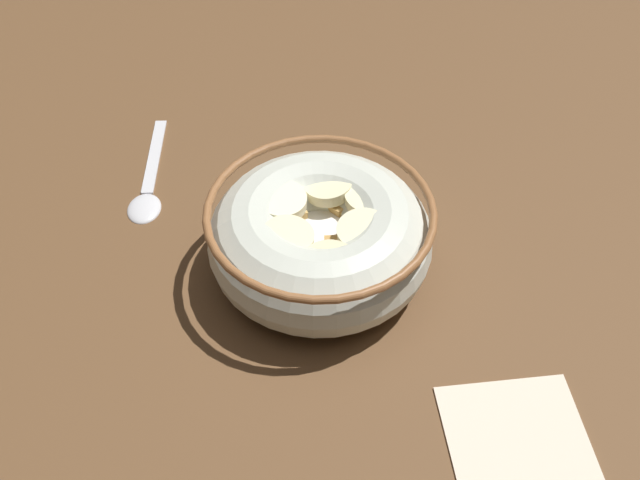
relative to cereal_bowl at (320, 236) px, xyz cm
name	(u,v)px	position (x,y,z in cm)	size (l,w,h in cm)	color
ground_plane	(320,276)	(-0.02, -0.01, -4.39)	(104.36, 104.36, 2.00)	brown
cereal_bowl	(320,236)	(0.00, 0.00, 0.00)	(16.19, 16.19, 6.23)	beige
spoon	(147,189)	(-14.27, -8.08, -3.06)	(12.19, 7.91, 0.80)	silver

